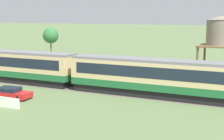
{
  "coord_description": "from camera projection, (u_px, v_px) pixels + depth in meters",
  "views": [
    {
      "loc": [
        13.89,
        -35.33,
        8.94
      ],
      "look_at": [
        -5.27,
        3.97,
        1.99
      ],
      "focal_mm": 55.0,
      "sensor_mm": 36.0,
      "label": 1
    }
  ],
  "objects": [
    {
      "name": "water_tower",
      "position": [
        220.0,
        33.0,
        42.34
      ],
      "size": [
        4.9,
        4.9,
        8.93
      ],
      "color": "brown",
      "rests_on": "ground_plane"
    },
    {
      "name": "parked_car_red",
      "position": [
        10.0,
        93.0,
        37.34
      ],
      "size": [
        4.79,
        2.39,
        1.23
      ],
      "rotation": [
        0.0,
        0.0,
        0.11
      ],
      "color": "red",
      "rests_on": "ground_plane"
    },
    {
      "name": "railway_track",
      "position": [
        153.0,
        96.0,
        38.27
      ],
      "size": [
        133.42,
        3.6,
        0.04
      ],
      "color": "#665B51",
      "rests_on": "ground_plane"
    },
    {
      "name": "yard_tree_0",
      "position": [
        51.0,
        36.0,
        70.9
      ],
      "size": [
        3.26,
        3.26,
        6.5
      ],
      "color": "brown",
      "rests_on": "ground_plane"
    },
    {
      "name": "passenger_train",
      "position": [
        153.0,
        76.0,
        37.91
      ],
      "size": [
        59.17,
        3.07,
        4.22
      ],
      "color": "#1E6033",
      "rests_on": "ground_plane"
    },
    {
      "name": "ground_plane",
      "position": [
        138.0,
        95.0,
        38.77
      ],
      "size": [
        600.0,
        600.0,
        0.0
      ],
      "primitive_type": "plane",
      "color": "#566B42"
    }
  ]
}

